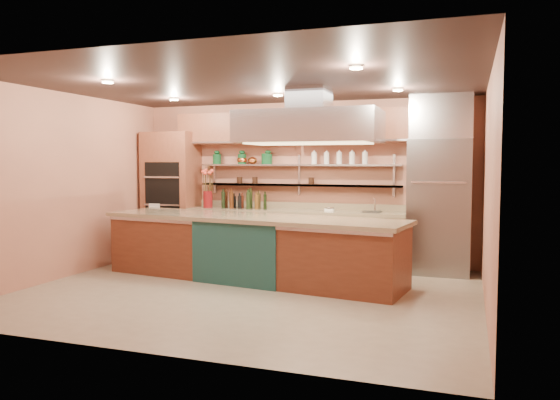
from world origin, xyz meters
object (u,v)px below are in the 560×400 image
at_px(refrigerator, 439,207).
at_px(flower_vase, 208,199).
at_px(island, 251,248).
at_px(kitchen_scale, 330,209).
at_px(copper_kettle, 253,160).
at_px(green_canister, 266,159).

height_order(refrigerator, flower_vase, refrigerator).
height_order(island, flower_vase, flower_vase).
relative_size(kitchen_scale, copper_kettle, 0.94).
distance_m(flower_vase, copper_kettle, 1.08).
distance_m(copper_kettle, green_canister, 0.26).
bearing_deg(green_canister, kitchen_scale, -10.19).
relative_size(flower_vase, copper_kettle, 1.83).
height_order(refrigerator, island, refrigerator).
xyz_separation_m(kitchen_scale, green_canister, (-1.22, 0.22, 0.84)).
xyz_separation_m(refrigerator, green_canister, (-2.99, 0.23, 0.76)).
xyz_separation_m(flower_vase, kitchen_scale, (2.26, 0.00, -0.11)).
height_order(island, kitchen_scale, kitchen_scale).
distance_m(refrigerator, copper_kettle, 3.33).
height_order(flower_vase, green_canister, green_canister).
bearing_deg(refrigerator, kitchen_scale, 179.68).
relative_size(island, kitchen_scale, 29.70).
bearing_deg(island, copper_kettle, 118.78).
bearing_deg(copper_kettle, refrigerator, -4.05).
distance_m(flower_vase, kitchen_scale, 2.27).
distance_m(kitchen_scale, copper_kettle, 1.70).
bearing_deg(green_canister, flower_vase, -168.07).
xyz_separation_m(copper_kettle, green_canister, (0.25, 0.00, 0.03)).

